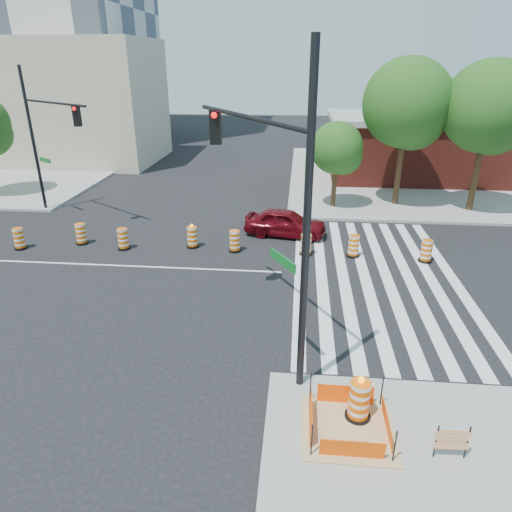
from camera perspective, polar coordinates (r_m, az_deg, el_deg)
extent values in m
plane|color=black|center=(20.92, -16.36, -1.18)|extent=(120.00, 120.00, 0.00)
cube|color=gray|center=(38.01, 21.48, 9.17)|extent=(22.00, 22.00, 0.15)
cube|color=silver|center=(19.49, 5.52, -2.12)|extent=(0.45, 13.50, 0.01)
cube|color=silver|center=(19.52, 8.16, -2.21)|extent=(0.45, 13.50, 0.01)
cube|color=silver|center=(19.59, 10.79, -2.30)|extent=(0.45, 13.50, 0.01)
cube|color=silver|center=(19.70, 13.40, -2.39)|extent=(0.45, 13.50, 0.01)
cube|color=silver|center=(19.85, 15.97, -2.47)|extent=(0.45, 13.50, 0.01)
cube|color=silver|center=(20.04, 18.50, -2.54)|extent=(0.45, 13.50, 0.01)
cube|color=silver|center=(20.27, 20.97, -2.61)|extent=(0.45, 13.50, 0.01)
cube|color=silver|center=(20.54, 23.39, -2.67)|extent=(0.45, 13.50, 0.01)
cube|color=silver|center=(20.92, -16.36, -1.17)|extent=(14.00, 0.12, 0.01)
cube|color=tan|center=(11.95, 11.39, -20.36)|extent=(2.20, 2.20, 0.05)
cube|color=#FF4E05|center=(11.14, 11.93, -22.62)|extent=(1.44, 0.02, 0.55)
cube|color=#FF4E05|center=(12.46, 11.10, -16.68)|extent=(1.44, 0.02, 0.55)
cube|color=#FF4E05|center=(11.71, 6.85, -19.43)|extent=(0.02, 1.44, 0.55)
cube|color=#FF4E05|center=(11.92, 16.04, -19.42)|extent=(0.02, 1.44, 0.55)
cylinder|color=black|center=(10.94, 6.97, -21.95)|extent=(0.04, 0.04, 0.90)
cylinder|color=black|center=(11.17, 16.95, -21.86)|extent=(0.04, 0.04, 0.90)
cylinder|color=black|center=(12.28, 6.82, -15.98)|extent=(0.04, 0.04, 0.90)
cylinder|color=black|center=(12.48, 15.44, -16.04)|extent=(0.04, 0.04, 0.90)
cube|color=maroon|center=(37.62, 21.93, 12.15)|extent=(16.00, 8.00, 4.20)
cube|color=gray|center=(37.31, 22.48, 15.60)|extent=(16.50, 8.50, 0.40)
cube|color=#BEB191|center=(44.32, -21.86, 17.45)|extent=(14.00, 10.00, 10.00)
imported|color=#5B070F|center=(23.37, 3.69, 4.20)|extent=(4.34, 2.30, 1.40)
cylinder|color=black|center=(10.93, 6.31, 2.61)|extent=(0.20, 0.20, 8.71)
cylinder|color=black|center=(13.16, -1.24, 17.01)|extent=(3.60, 5.59, 0.13)
cube|color=black|center=(15.30, -5.08, 15.77)|extent=(0.35, 0.30, 1.09)
sphere|color=#FF0C0C|center=(15.08, -5.26, 17.11)|extent=(0.20, 0.20, 0.20)
cube|color=#0C591E|center=(12.20, 3.34, -0.55)|extent=(0.73, 1.13, 0.27)
cylinder|color=black|center=(29.54, -26.10, 12.85)|extent=(0.18, 0.18, 7.96)
cylinder|color=black|center=(26.64, -24.02, 17.09)|extent=(5.01, 3.44, 0.12)
cube|color=black|center=(24.86, -21.49, 15.98)|extent=(0.32, 0.28, 0.99)
sphere|color=#FF0C0C|center=(24.66, -21.79, 16.72)|extent=(0.18, 0.18, 0.18)
cube|color=#0C591E|center=(28.82, -24.86, 10.81)|extent=(1.01, 0.70, 0.25)
cylinder|color=black|center=(12.26, 12.55, -18.97)|extent=(0.64, 0.64, 0.11)
cylinder|color=#E55E04|center=(11.91, 12.79, -17.07)|extent=(0.51, 0.51, 1.01)
sphere|color=#FF990C|center=(11.55, 13.05, -14.85)|extent=(0.17, 0.17, 0.17)
cube|color=#E55E04|center=(11.56, 23.41, -19.93)|extent=(0.76, 0.07, 0.25)
cube|color=#E55E04|center=(11.75, 23.17, -20.96)|extent=(0.76, 0.07, 0.20)
cylinder|color=black|center=(11.57, 21.58, -20.75)|extent=(0.04, 0.04, 0.89)
cylinder|color=black|center=(11.80, 24.90, -20.39)|extent=(0.04, 0.04, 0.89)
cylinder|color=#382314|center=(27.97, 9.75, 9.09)|extent=(0.29, 0.29, 3.24)
sphere|color=#1C4213|center=(27.55, 10.04, 13.16)|extent=(3.03, 3.03, 3.03)
sphere|color=#1C4213|center=(27.95, 10.87, 12.19)|extent=(2.22, 2.22, 2.22)
sphere|color=#1C4213|center=(27.40, 9.26, 12.52)|extent=(2.02, 2.02, 2.02)
cylinder|color=#382314|center=(29.15, 17.53, 11.12)|extent=(0.34, 0.34, 5.40)
sphere|color=#1C4213|center=(28.69, 18.37, 17.70)|extent=(5.06, 5.06, 5.06)
sphere|color=#1C4213|center=(29.19, 19.08, 16.01)|extent=(3.71, 3.71, 3.71)
sphere|color=#1C4213|center=(28.44, 17.46, 16.73)|extent=(3.38, 3.38, 3.38)
cylinder|color=#382314|center=(29.46, 25.91, 9.92)|extent=(0.35, 0.35, 5.33)
sphere|color=#1C4213|center=(29.00, 27.10, 16.28)|extent=(4.99, 4.99, 4.99)
sphere|color=#1C4213|center=(29.58, 27.60, 14.64)|extent=(3.66, 3.66, 3.66)
sphere|color=#1C4213|center=(28.68, 26.21, 15.37)|extent=(3.33, 3.33, 3.33)
cylinder|color=black|center=(24.61, -27.31, 0.93)|extent=(0.60, 0.60, 0.10)
cylinder|color=#E55E04|center=(24.45, -27.52, 2.02)|extent=(0.48, 0.48, 0.95)
cylinder|color=black|center=(24.04, -20.88, 1.56)|extent=(0.60, 0.60, 0.10)
cylinder|color=#E55E04|center=(23.87, -21.05, 2.67)|extent=(0.48, 0.48, 0.95)
cylinder|color=black|center=(22.74, -16.15, 0.98)|extent=(0.60, 0.60, 0.10)
cylinder|color=#E55E04|center=(22.56, -16.29, 2.15)|extent=(0.48, 0.48, 0.95)
cylinder|color=black|center=(22.27, -7.90, 1.23)|extent=(0.60, 0.60, 0.10)
cylinder|color=#E55E04|center=(22.08, -7.97, 2.43)|extent=(0.48, 0.48, 0.95)
sphere|color=#FF990C|center=(21.90, -8.05, 3.78)|extent=(0.16, 0.16, 0.16)
cylinder|color=black|center=(21.61, -2.66, 0.74)|extent=(0.60, 0.60, 0.10)
cylinder|color=#E55E04|center=(21.43, -2.69, 1.98)|extent=(0.48, 0.48, 0.95)
cylinder|color=black|center=(21.33, 6.22, 0.31)|extent=(0.60, 0.60, 0.10)
cylinder|color=#E55E04|center=(21.14, 6.28, 1.56)|extent=(0.48, 0.48, 0.95)
cylinder|color=black|center=(21.48, 12.01, 0.08)|extent=(0.60, 0.60, 0.10)
cylinder|color=#E55E04|center=(21.29, 12.12, 1.31)|extent=(0.48, 0.48, 0.95)
cylinder|color=black|center=(21.83, 20.35, -0.53)|extent=(0.60, 0.60, 0.10)
cylinder|color=#E55E04|center=(21.65, 20.53, 0.68)|extent=(0.48, 0.48, 0.95)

